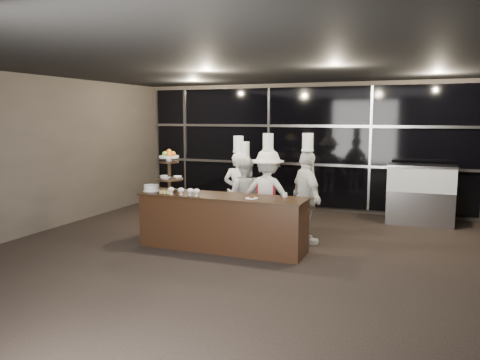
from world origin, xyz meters
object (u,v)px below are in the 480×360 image
at_px(buffet_counter, 222,222).
at_px(chef_c, 268,194).
at_px(chef_a, 238,191).
at_px(chef_d, 307,197).
at_px(display_case, 421,192).
at_px(chef_b, 244,195).
at_px(display_stand, 169,168).
at_px(layer_cake, 151,188).

distance_m(buffet_counter, chef_c, 1.17).
bearing_deg(chef_a, chef_d, -11.84).
height_order(buffet_counter, chef_c, chef_c).
relative_size(chef_a, chef_c, 0.97).
xyz_separation_m(display_case, chef_b, (-3.11, -2.03, 0.06)).
bearing_deg(display_stand, chef_b, 51.15).
bearing_deg(buffet_counter, chef_a, 98.77).
relative_size(display_stand, layer_cake, 2.48).
bearing_deg(display_stand, display_case, 38.36).
height_order(chef_b, chef_c, chef_c).
bearing_deg(chef_b, display_case, 33.23).
distance_m(display_stand, display_case, 5.20).
distance_m(display_case, chef_c, 3.39).
distance_m(buffet_counter, layer_cake, 1.43).
bearing_deg(display_stand, chef_c, 34.69).
distance_m(display_stand, layer_cake, 0.50).
bearing_deg(chef_c, chef_b, 163.31).
xyz_separation_m(layer_cake, chef_a, (1.16, 1.22, -0.16)).
xyz_separation_m(buffet_counter, display_stand, (-1.00, -0.00, 0.87)).
bearing_deg(buffet_counter, chef_d, 35.60).
height_order(layer_cake, chef_a, chef_a).
xyz_separation_m(buffet_counter, chef_d, (1.22, 0.87, 0.37)).
bearing_deg(layer_cake, display_case, 36.57).
height_order(display_case, chef_d, chef_d).
bearing_deg(chef_a, chef_c, -13.69).
relative_size(display_stand, chef_c, 0.39).
relative_size(chef_a, chef_d, 0.96).
relative_size(layer_cake, chef_a, 0.16).
bearing_deg(display_case, chef_a, -147.76).
height_order(buffet_counter, chef_d, chef_d).
height_order(buffet_counter, display_case, display_case).
bearing_deg(display_stand, buffet_counter, 0.01).
relative_size(layer_cake, chef_d, 0.15).
bearing_deg(chef_d, chef_a, 168.16).
relative_size(buffet_counter, display_stand, 3.81).
bearing_deg(chef_b, chef_c, -16.69).
xyz_separation_m(display_stand, chef_a, (0.82, 1.17, -0.53)).
relative_size(buffet_counter, display_case, 2.13).
distance_m(chef_a, chef_d, 1.43).
xyz_separation_m(display_case, chef_d, (-1.82, -2.33, 0.15)).
bearing_deg(chef_d, display_case, 51.91).
distance_m(buffet_counter, chef_a, 1.23).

